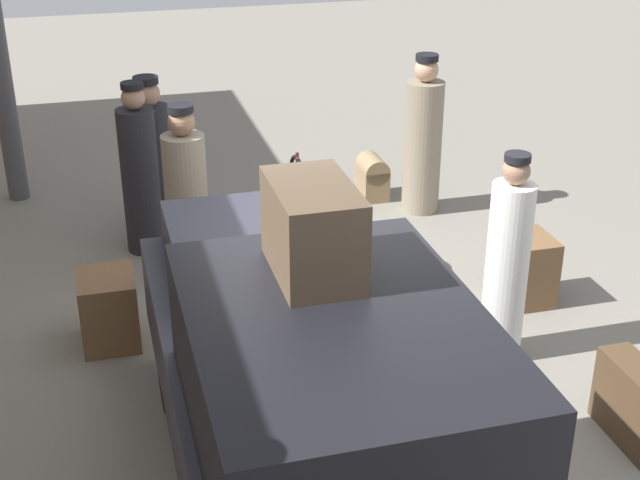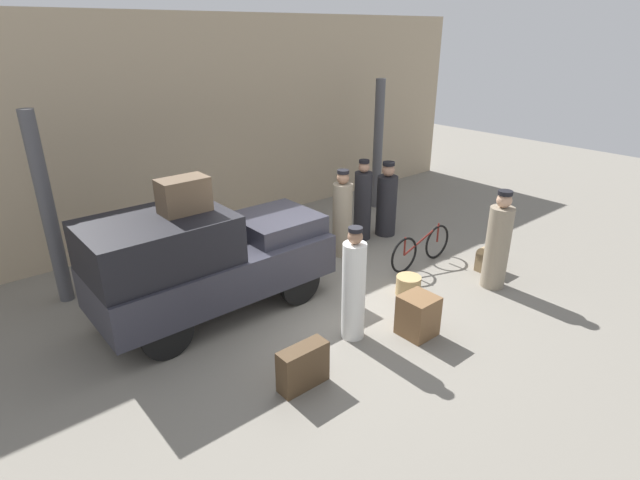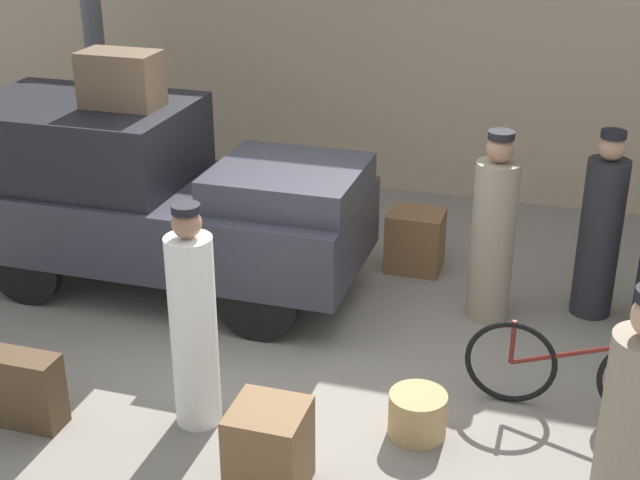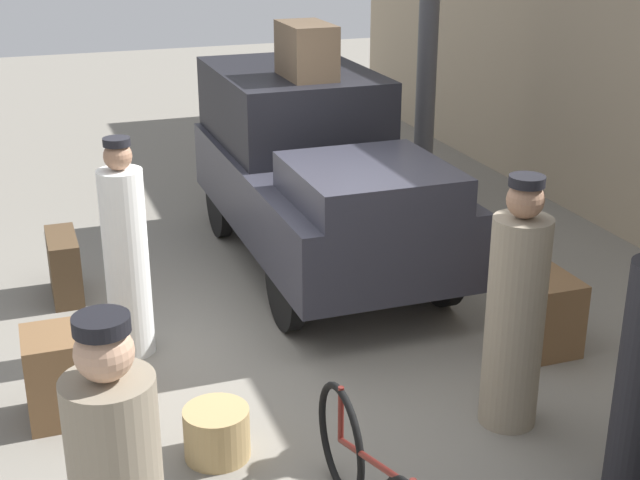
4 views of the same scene
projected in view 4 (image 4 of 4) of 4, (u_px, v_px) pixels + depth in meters
ground_plane at (288, 346)px, 7.06m from camera, size 30.00×30.00×0.00m
canopy_pillar_left at (427, 62)px, 10.17m from camera, size 0.23×0.23×3.12m
truck at (314, 166)px, 8.40m from camera, size 3.68×1.57×1.76m
wicker_basket at (217, 433)px, 5.62m from camera, size 0.42×0.42×0.33m
porter_standing_middle at (515, 315)px, 5.78m from camera, size 0.38×0.38×1.74m
porter_lifting_near_truck at (126, 257)px, 6.69m from camera, size 0.34×0.34×1.72m
suitcase_black_upright at (64, 266)px, 7.84m from camera, size 0.67×0.25×0.57m
trunk_wicker_pale at (542, 313)px, 6.92m from camera, size 0.54×0.45×0.60m
trunk_umber_medium at (62, 375)px, 6.01m from camera, size 0.48×0.48×0.62m
trunk_on_truck_roof at (306, 50)px, 8.19m from camera, size 0.70×0.41×0.50m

